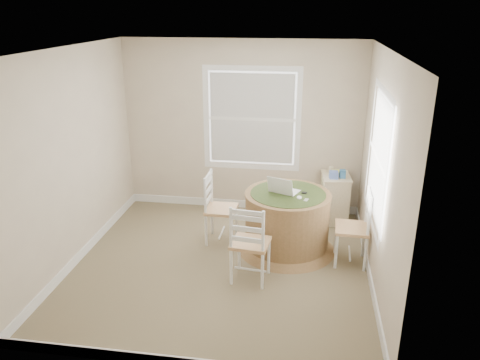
# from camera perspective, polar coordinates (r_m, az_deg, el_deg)

# --- Properties ---
(room) EXTENTS (3.64, 3.64, 2.64)m
(room) POSITION_cam_1_polar(r_m,az_deg,el_deg) (5.50, -0.50, 2.15)
(room) COLOR #7E6F50
(room) RESTS_ON ground
(round_table) EXTENTS (1.28, 1.28, 0.79)m
(round_table) POSITION_cam_1_polar(r_m,az_deg,el_deg) (6.12, 5.75, -4.76)
(round_table) COLOR #8F6440
(round_table) RESTS_ON ground
(chair_left) EXTENTS (0.41, 0.43, 0.95)m
(chair_left) POSITION_cam_1_polar(r_m,az_deg,el_deg) (6.28, -2.29, -3.54)
(chair_left) COLOR white
(chair_left) RESTS_ON ground
(chair_near) EXTENTS (0.46, 0.45, 0.95)m
(chair_near) POSITION_cam_1_polar(r_m,az_deg,el_deg) (5.42, 1.29, -7.65)
(chair_near) COLOR white
(chair_near) RESTS_ON ground
(chair_right) EXTENTS (0.42, 0.43, 0.95)m
(chair_right) POSITION_cam_1_polar(r_m,az_deg,el_deg) (5.92, 13.48, -5.70)
(chair_right) COLOR white
(chair_right) RESTS_ON ground
(laptop) EXTENTS (0.43, 0.41, 0.24)m
(laptop) POSITION_cam_1_polar(r_m,az_deg,el_deg) (5.99, 5.34, -1.20)
(laptop) COLOR white
(laptop) RESTS_ON round_table
(mouse) EXTENTS (0.09, 0.11, 0.03)m
(mouse) POSITION_cam_1_polar(r_m,az_deg,el_deg) (5.84, 7.23, -2.13)
(mouse) COLOR white
(mouse) RESTS_ON round_table
(phone) EXTENTS (0.07, 0.10, 0.02)m
(phone) POSITION_cam_1_polar(r_m,az_deg,el_deg) (5.79, 8.07, -2.46)
(phone) COLOR #B7BABF
(phone) RESTS_ON round_table
(keys) EXTENTS (0.07, 0.06, 0.02)m
(keys) POSITION_cam_1_polar(r_m,az_deg,el_deg) (5.99, 7.84, -1.61)
(keys) COLOR black
(keys) RESTS_ON round_table
(corner_chest) EXTENTS (0.44, 0.57, 0.71)m
(corner_chest) POSITION_cam_1_polar(r_m,az_deg,el_deg) (7.07, 11.44, -2.15)
(corner_chest) COLOR beige
(corner_chest) RESTS_ON ground
(tissue_box) EXTENTS (0.13, 0.13, 0.10)m
(tissue_box) POSITION_cam_1_polar(r_m,az_deg,el_deg) (6.83, 11.38, 0.65)
(tissue_box) COLOR #5C7CD2
(tissue_box) RESTS_ON corner_chest
(box_yellow) EXTENTS (0.16, 0.11, 0.06)m
(box_yellow) POSITION_cam_1_polar(r_m,az_deg,el_deg) (6.98, 11.84, 0.89)
(box_yellow) COLOR #E7EA52
(box_yellow) RESTS_ON corner_chest
(box_blue) EXTENTS (0.09, 0.09, 0.12)m
(box_blue) POSITION_cam_1_polar(r_m,az_deg,el_deg) (6.85, 12.34, 0.75)
(box_blue) COLOR teal
(box_blue) RESTS_ON corner_chest
(cup_cream) EXTENTS (0.07, 0.07, 0.09)m
(cup_cream) POSITION_cam_1_polar(r_m,az_deg,el_deg) (7.03, 11.09, 1.22)
(cup_cream) COLOR beige
(cup_cream) RESTS_ON corner_chest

